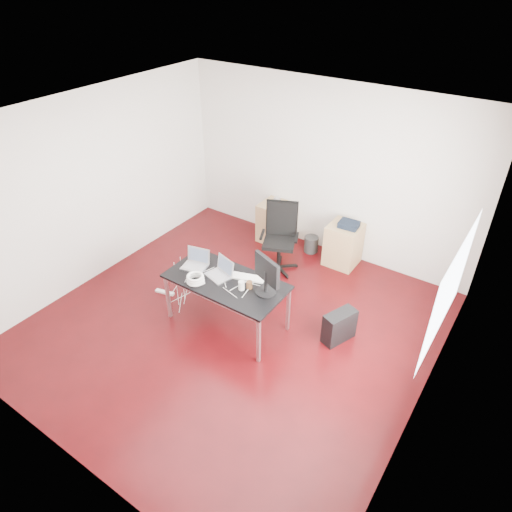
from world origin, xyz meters
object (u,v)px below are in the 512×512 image
Objects in this scene: desk at (226,284)px; filing_cabinet_left at (275,222)px; office_chair at (280,234)px; pc_tower at (339,326)px; filing_cabinet_right at (343,245)px.

desk reaches higher than filing_cabinet_left.
office_chair is 2.40× the size of pc_tower.
office_chair is 1.54× the size of filing_cabinet_right.
filing_cabinet_left is 1.56× the size of pc_tower.
filing_cabinet_right is (0.80, 0.65, -0.26)m from office_chair.
filing_cabinet_left is 2.63m from pc_tower.
desk is at bearing -74.03° from filing_cabinet_left.
filing_cabinet_right is at bearing 15.25° from office_chair.
pc_tower is at bearing 22.10° from desk.
desk is 2.34m from filing_cabinet_left.
filing_cabinet_right is at bearing 0.00° from filing_cabinet_left.
office_chair is at bearing -140.89° from filing_cabinet_right.
filing_cabinet_left and filing_cabinet_right have the same top height.
desk is 1.48× the size of office_chair.
pc_tower is at bearing -39.09° from filing_cabinet_left.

